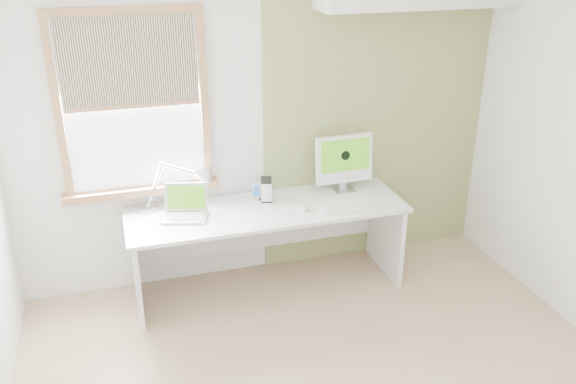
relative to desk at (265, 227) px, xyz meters
name	(u,v)px	position (x,y,z in m)	size (l,w,h in m)	color
room	(343,216)	(0.07, -1.44, 0.77)	(4.04, 3.54, 2.64)	tan
accent_wall	(377,115)	(1.07, 0.30, 0.77)	(2.00, 0.02, 2.60)	#929959
window	(133,106)	(-0.93, 0.27, 1.01)	(1.20, 0.14, 1.42)	#97663E
desk	(265,227)	(0.00, 0.00, 0.00)	(2.20, 0.70, 0.73)	silver
desk_lamp	(195,181)	(-0.52, 0.18, 0.39)	(0.66, 0.27, 0.38)	silver
laptop	(186,209)	(-0.63, -0.01, 0.25)	(0.39, 0.34, 0.23)	silver
phone_dock	(256,195)	(-0.04, 0.12, 0.23)	(0.08, 0.08, 0.14)	silver
external_drive	(266,190)	(0.04, 0.10, 0.28)	(0.11, 0.15, 0.18)	silver
imac	(344,160)	(0.71, 0.11, 0.46)	(0.49, 0.16, 0.48)	silver
keyboard	(350,209)	(0.61, -0.29, 0.20)	(0.43, 0.17, 0.02)	white
mouse	(303,208)	(0.26, -0.17, 0.21)	(0.07, 0.11, 0.03)	white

